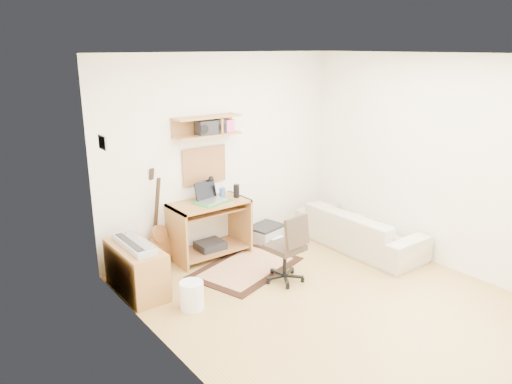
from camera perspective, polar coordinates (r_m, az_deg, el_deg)
floor at (r=5.59m, az=7.92°, el=-12.17°), size 3.60×4.00×0.01m
ceiling at (r=4.90m, az=9.17°, el=15.65°), size 3.60×4.00×0.01m
back_wall at (r=6.60m, az=-3.97°, el=4.63°), size 3.60×0.01×2.60m
left_wall at (r=4.06m, az=-9.79°, el=-3.40°), size 0.01×4.00×2.60m
right_wall at (r=6.47m, az=19.85°, el=3.41°), size 0.01×4.00×2.60m
wall_shelf at (r=6.26m, az=-5.70°, el=7.65°), size 0.90×0.25×0.26m
cork_board at (r=6.46m, az=-6.05°, el=3.11°), size 0.64×0.03×0.49m
wall_photo at (r=5.29m, az=-17.43°, el=5.52°), size 0.02×0.20×0.15m
desk at (r=6.43m, az=-5.42°, el=-4.34°), size 1.00×0.55×0.75m
laptop at (r=6.27m, az=-5.18°, el=-0.01°), size 0.41×0.41×0.26m
speaker at (r=6.45m, az=-2.30°, el=0.13°), size 0.08×0.08×0.18m
desk_lamp at (r=6.45m, az=-5.10°, el=0.65°), size 0.10×0.10×0.30m
pencil_cup at (r=6.51m, az=-3.94°, el=-0.03°), size 0.08×0.08×0.11m
boombox at (r=6.28m, az=-5.38°, el=7.50°), size 0.37×0.17×0.19m
rug at (r=6.20m, az=-1.15°, el=-8.78°), size 1.53×1.24×0.02m
task_chair at (r=5.74m, az=3.40°, el=-6.44°), size 0.47×0.47×0.85m
cabinet at (r=5.70m, az=-13.78°, el=-8.73°), size 0.40×0.90×0.55m
music_keyboard at (r=5.58m, az=-14.00°, el=-5.88°), size 0.23×0.72×0.06m
guitar at (r=6.17m, az=-11.25°, el=-3.05°), size 0.38×0.30×1.25m
waste_basket at (r=5.31m, az=-7.49°, el=-11.84°), size 0.31×0.31×0.30m
printer at (r=7.08m, az=1.15°, el=-4.78°), size 0.57×0.48×0.19m
sofa at (r=6.82m, az=11.95°, el=-3.53°), size 0.54×1.84×0.72m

